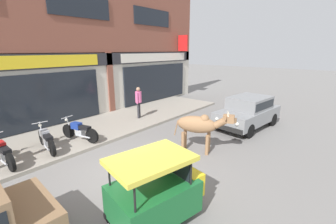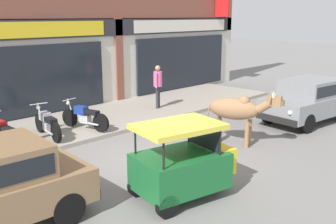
{
  "view_description": "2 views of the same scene",
  "coord_description": "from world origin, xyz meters",
  "views": [
    {
      "loc": [
        -3.75,
        -4.73,
        3.53
      ],
      "look_at": [
        3.16,
        1.0,
        1.04
      ],
      "focal_mm": 24.0,
      "sensor_mm": 36.0,
      "label": 1
    },
    {
      "loc": [
        -6.15,
        -6.78,
        3.51
      ],
      "look_at": [
        1.81,
        1.0,
        0.77
      ],
      "focal_mm": 42.0,
      "sensor_mm": 36.0,
      "label": 2
    }
  ],
  "objects": [
    {
      "name": "car_1",
      "position": [
        6.37,
        -1.18,
        0.81
      ],
      "size": [
        3.75,
        2.02,
        1.46
      ],
      "color": "black",
      "rests_on": "ground"
    },
    {
      "name": "cow",
      "position": [
        2.64,
        -0.84,
        1.01
      ],
      "size": [
        1.03,
        2.07,
        1.61
      ],
      "color": "#936B47",
      "rests_on": "ground"
    },
    {
      "name": "motorcycle_1",
      "position": [
        -0.85,
        3.21,
        0.51
      ],
      "size": [
        0.58,
        1.81,
        0.88
      ],
      "color": "black",
      "rests_on": "sidewalk"
    },
    {
      "name": "motorcycle_0",
      "position": [
        -2.16,
        3.14,
        0.51
      ],
      "size": [
        0.52,
        1.81,
        0.88
      ],
      "color": "black",
      "rests_on": "sidewalk"
    },
    {
      "name": "auto_rickshaw",
      "position": [
        -0.8,
        -1.97,
        0.66
      ],
      "size": [
        2.12,
        1.49,
        1.52
      ],
      "color": "black",
      "rests_on": "ground"
    },
    {
      "name": "pedestrian",
      "position": [
        3.89,
        3.57,
        1.11
      ],
      "size": [
        0.44,
        0.32,
        1.6
      ],
      "color": "#2D2D33",
      "rests_on": "sidewalk"
    },
    {
      "name": "motorcycle_2",
      "position": [
        0.35,
        3.12,
        0.51
      ],
      "size": [
        0.66,
        1.78,
        0.88
      ],
      "color": "black",
      "rests_on": "sidewalk"
    },
    {
      "name": "sidewalk",
      "position": [
        0.0,
        3.98,
        0.06
      ],
      "size": [
        19.0,
        3.56,
        0.12
      ],
      "primitive_type": "cube",
      "color": "gray",
      "rests_on": "ground"
    },
    {
      "name": "ground_plane",
      "position": [
        0.0,
        0.0,
        0.0
      ],
      "size": [
        90.0,
        90.0,
        0.0
      ],
      "primitive_type": "plane",
      "color": "slate"
    }
  ]
}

